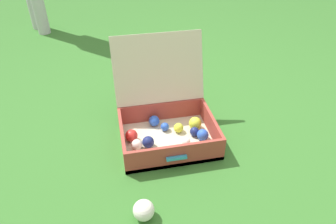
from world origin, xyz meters
TOP-DOWN VIEW (x-y plane):
  - ground_plane at (0.00, 0.00)m, footprint 16.00×16.00m
  - open_suitcase at (-0.07, 0.06)m, footprint 0.54×0.58m
  - stray_ball_on_grass at (-0.28, -0.50)m, footprint 0.10×0.10m

SIDE VIEW (x-z plane):
  - ground_plane at x=0.00m, z-range 0.00..0.00m
  - stray_ball_on_grass at x=-0.28m, z-range 0.00..0.10m
  - open_suitcase at x=-0.07m, z-range -0.15..0.39m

